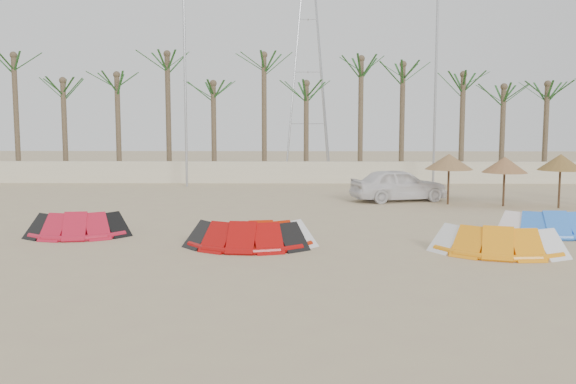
{
  "coord_description": "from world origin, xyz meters",
  "views": [
    {
      "loc": [
        0.36,
        -16.27,
        3.86
      ],
      "look_at": [
        0.0,
        6.0,
        1.3
      ],
      "focal_mm": 40.0,
      "sensor_mm": 36.0,
      "label": 1
    }
  ],
  "objects_px": {
    "kite_orange": "(494,238)",
    "parasol_mid": "(505,165)",
    "parasol_left": "(449,162)",
    "kite_blue": "(548,222)",
    "kite_red_left": "(81,223)",
    "kite_red_mid": "(246,233)",
    "kite_red_right": "(261,233)",
    "car": "(399,185)",
    "parasol_right": "(561,162)"
  },
  "relations": [
    {
      "from": "kite_red_mid",
      "to": "car",
      "type": "height_order",
      "value": "car"
    },
    {
      "from": "kite_red_mid",
      "to": "kite_orange",
      "type": "distance_m",
      "value": 7.28
    },
    {
      "from": "kite_orange",
      "to": "parasol_left",
      "type": "distance_m",
      "value": 10.65
    },
    {
      "from": "kite_red_left",
      "to": "kite_red_mid",
      "type": "bearing_deg",
      "value": -17.05
    },
    {
      "from": "kite_red_mid",
      "to": "kite_red_right",
      "type": "height_order",
      "value": "same"
    },
    {
      "from": "kite_red_mid",
      "to": "parasol_right",
      "type": "distance_m",
      "value": 15.57
    },
    {
      "from": "kite_orange",
      "to": "parasol_mid",
      "type": "distance_m",
      "value": 10.6
    },
    {
      "from": "kite_blue",
      "to": "kite_red_left",
      "type": "bearing_deg",
      "value": -178.06
    },
    {
      "from": "kite_orange",
      "to": "car",
      "type": "height_order",
      "value": "car"
    },
    {
      "from": "parasol_left",
      "to": "kite_red_mid",
      "type": "bearing_deg",
      "value": -130.52
    },
    {
      "from": "parasol_left",
      "to": "parasol_mid",
      "type": "height_order",
      "value": "parasol_left"
    },
    {
      "from": "parasol_left",
      "to": "parasol_mid",
      "type": "bearing_deg",
      "value": -13.41
    },
    {
      "from": "kite_red_right",
      "to": "kite_orange",
      "type": "distance_m",
      "value": 6.86
    },
    {
      "from": "kite_red_left",
      "to": "kite_orange",
      "type": "distance_m",
      "value": 13.09
    },
    {
      "from": "kite_orange",
      "to": "parasol_right",
      "type": "distance_m",
      "value": 11.03
    },
    {
      "from": "parasol_mid",
      "to": "parasol_left",
      "type": "bearing_deg",
      "value": 166.59
    },
    {
      "from": "kite_blue",
      "to": "parasol_left",
      "type": "relative_size",
      "value": 1.5
    },
    {
      "from": "kite_blue",
      "to": "kite_red_right",
      "type": "bearing_deg",
      "value": -167.16
    },
    {
      "from": "kite_red_left",
      "to": "kite_red_right",
      "type": "height_order",
      "value": "same"
    },
    {
      "from": "parasol_left",
      "to": "parasol_right",
      "type": "relative_size",
      "value": 0.98
    },
    {
      "from": "parasol_right",
      "to": "kite_red_left",
      "type": "bearing_deg",
      "value": -159.48
    },
    {
      "from": "kite_blue",
      "to": "kite_red_mid",
      "type": "bearing_deg",
      "value": -167.24
    },
    {
      "from": "car",
      "to": "parasol_left",
      "type": "bearing_deg",
      "value": -135.08
    },
    {
      "from": "kite_blue",
      "to": "parasol_left",
      "type": "height_order",
      "value": "parasol_left"
    },
    {
      "from": "kite_orange",
      "to": "parasol_left",
      "type": "bearing_deg",
      "value": 84.06
    },
    {
      "from": "kite_red_left",
      "to": "kite_blue",
      "type": "relative_size",
      "value": 0.99
    },
    {
      "from": "kite_red_left",
      "to": "kite_red_right",
      "type": "relative_size",
      "value": 0.98
    },
    {
      "from": "kite_red_right",
      "to": "parasol_right",
      "type": "xyz_separation_m",
      "value": [
        12.42,
        8.55,
        1.57
      ]
    },
    {
      "from": "kite_red_left",
      "to": "kite_red_mid",
      "type": "xyz_separation_m",
      "value": [
        5.62,
        -1.72,
        0.0
      ]
    },
    {
      "from": "kite_red_mid",
      "to": "parasol_right",
      "type": "height_order",
      "value": "parasol_right"
    },
    {
      "from": "kite_red_right",
      "to": "parasol_right",
      "type": "bearing_deg",
      "value": 34.55
    },
    {
      "from": "kite_red_right",
      "to": "parasol_mid",
      "type": "relative_size",
      "value": 1.58
    },
    {
      "from": "parasol_right",
      "to": "car",
      "type": "xyz_separation_m",
      "value": [
        -6.58,
        2.27,
        -1.22
      ]
    },
    {
      "from": "kite_orange",
      "to": "parasol_right",
      "type": "height_order",
      "value": "parasol_right"
    },
    {
      "from": "kite_blue",
      "to": "car",
      "type": "distance_m",
      "value": 9.41
    },
    {
      "from": "parasol_mid",
      "to": "parasol_right",
      "type": "distance_m",
      "value": 2.28
    },
    {
      "from": "kite_red_mid",
      "to": "car",
      "type": "bearing_deg",
      "value": 60.06
    },
    {
      "from": "kite_red_left",
      "to": "parasol_mid",
      "type": "relative_size",
      "value": 1.55
    },
    {
      "from": "kite_red_right",
      "to": "parasol_right",
      "type": "distance_m",
      "value": 15.16
    },
    {
      "from": "parasol_mid",
      "to": "kite_red_mid",
      "type": "bearing_deg",
      "value": -139.17
    },
    {
      "from": "kite_orange",
      "to": "parasol_left",
      "type": "relative_size",
      "value": 1.71
    },
    {
      "from": "parasol_mid",
      "to": "kite_orange",
      "type": "bearing_deg",
      "value": -108.92
    },
    {
      "from": "kite_red_mid",
      "to": "parasol_left",
      "type": "bearing_deg",
      "value": 49.48
    },
    {
      "from": "kite_red_left",
      "to": "parasol_mid",
      "type": "distance_m",
      "value": 17.96
    },
    {
      "from": "kite_blue",
      "to": "parasol_right",
      "type": "relative_size",
      "value": 1.47
    },
    {
      "from": "kite_red_left",
      "to": "parasol_right",
      "type": "bearing_deg",
      "value": 20.52
    },
    {
      "from": "parasol_mid",
      "to": "kite_blue",
      "type": "bearing_deg",
      "value": -95.89
    },
    {
      "from": "kite_red_left",
      "to": "kite_blue",
      "type": "bearing_deg",
      "value": 1.94
    },
    {
      "from": "parasol_mid",
      "to": "parasol_right",
      "type": "height_order",
      "value": "parasol_right"
    },
    {
      "from": "kite_red_right",
      "to": "kite_blue",
      "type": "distance_m",
      "value": 9.74
    }
  ]
}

